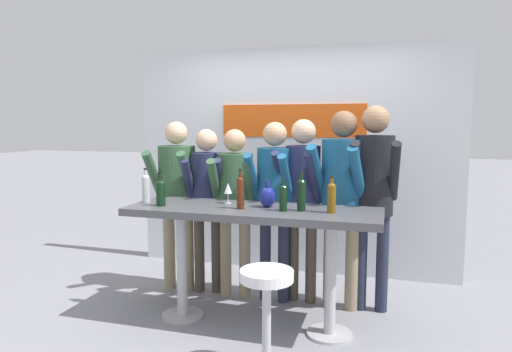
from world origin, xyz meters
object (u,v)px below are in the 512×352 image
object	(u,v)px
person_center_left	(235,194)
wine_bottle_4	(161,191)
person_far_left	(177,187)
wine_bottle_1	(331,196)
wine_glass_0	(228,189)
tasting_table	(253,227)
person_center	(274,191)
decorative_vase	(267,196)
wine_bottle_5	(283,196)
person_center_right	(303,189)
wine_bottle_3	(240,191)
bar_stool	(267,306)
person_left	(207,191)
person_right	(342,188)
wine_bottle_0	(302,193)
wine_bottle_2	(146,187)
person_far_right	(374,184)

from	to	relation	value
person_center_left	wine_bottle_4	distance (m)	0.81
person_far_left	person_center_left	bearing A→B (deg)	-4.99
wine_bottle_1	wine_glass_0	xyz separation A→B (m)	(-0.90, 0.17, -0.00)
tasting_table	person_center	size ratio (longest dim) A/B	1.22
person_far_left	decorative_vase	bearing A→B (deg)	-29.03
tasting_table	wine_bottle_5	bearing A→B (deg)	-12.29
person_center_right	wine_bottle_3	size ratio (longest dim) A/B	5.28
bar_stool	wine_bottle_3	world-z (taller)	wine_bottle_3
person_left	wine_bottle_3	distance (m)	0.89
bar_stool	person_center_left	bearing A→B (deg)	117.31
decorative_vase	person_right	bearing A→B (deg)	42.80
tasting_table	person_left	world-z (taller)	person_left
person_right	wine_bottle_4	world-z (taller)	person_right
wine_bottle_1	wine_bottle_5	size ratio (longest dim) A/B	1.12
person_left	wine_bottle_4	bearing A→B (deg)	-110.46
bar_stool	wine_bottle_1	distance (m)	0.99
person_far_left	wine_bottle_0	size ratio (longest dim) A/B	5.47
person_center_left	wine_bottle_2	size ratio (longest dim) A/B	5.44
person_far_left	wine_bottle_0	world-z (taller)	person_far_left
wine_bottle_0	wine_bottle_5	world-z (taller)	wine_bottle_0
bar_stool	person_far_right	world-z (taller)	person_far_right
person_far_left	wine_bottle_3	world-z (taller)	person_far_left
person_center_left	tasting_table	bearing A→B (deg)	-66.90
wine_bottle_2	wine_bottle_5	xyz separation A→B (m)	(1.24, -0.06, -0.02)
wine_bottle_3	person_far_right	bearing A→B (deg)	32.96
person_far_left	person_right	world-z (taller)	person_right
wine_bottle_4	person_center_right	bearing A→B (deg)	35.53
person_center_right	wine_bottle_0	bearing A→B (deg)	-71.76
wine_bottle_3	wine_glass_0	world-z (taller)	wine_bottle_3
bar_stool	person_center_right	bearing A→B (deg)	90.63
person_center	wine_bottle_4	bearing A→B (deg)	-136.11
person_center_right	wine_bottle_1	size ratio (longest dim) A/B	6.05
person_right	person_far_right	distance (m)	0.28
wine_bottle_2	person_center_right	bearing A→B (deg)	26.69
tasting_table	bar_stool	distance (m)	0.85
wine_bottle_2	wine_bottle_0	bearing A→B (deg)	-0.38
person_far_left	person_center_right	world-z (taller)	person_center_right
wine_bottle_2	wine_bottle_5	size ratio (longest dim) A/B	1.18
person_far_left	wine_glass_0	world-z (taller)	person_far_left
wine_bottle_0	wine_bottle_5	size ratio (longest dim) A/B	1.22
wine_bottle_5	person_right	bearing A→B (deg)	58.56
bar_stool	person_far_right	size ratio (longest dim) A/B	0.40
person_center	person_far_right	xyz separation A→B (m)	(0.89, 0.02, 0.09)
person_center_left	person_center_right	xyz separation A→B (m)	(0.64, 0.07, 0.07)
bar_stool	person_center_right	size ratio (longest dim) A/B	0.42
wine_bottle_3	wine_bottle_5	distance (m)	0.35
person_far_right	wine_bottle_0	xyz separation A→B (m)	(-0.53, -0.60, -0.02)
wine_glass_0	decorative_vase	bearing A→B (deg)	-11.64
bar_stool	wine_bottle_0	bearing A→B (deg)	82.13
wine_bottle_5	decorative_vase	distance (m)	0.21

